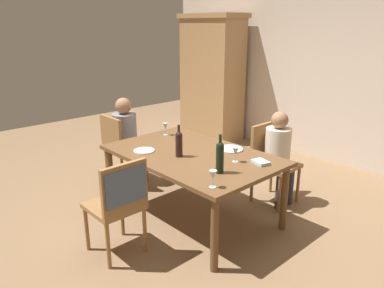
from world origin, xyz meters
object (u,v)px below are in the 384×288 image
(person_woman_host, at_px, (279,151))
(person_man_bearded, at_px, (127,134))
(wine_bottle_tall_green, at_px, (220,156))
(armoire_cabinet, at_px, (212,77))
(chair_left_end, at_px, (120,145))
(dinner_plate_guest_left, at_px, (144,151))
(chair_far_right, at_px, (270,157))
(wine_glass_centre, at_px, (235,152))
(wine_glass_near_left, at_px, (213,175))
(chair_near, at_px, (121,197))
(wine_bottle_dark_red, at_px, (179,143))
(wine_glass_near_right, at_px, (165,126))
(dining_table, at_px, (192,160))
(dinner_plate_host, at_px, (230,149))

(person_woman_host, distance_m, person_man_bearded, 1.94)
(wine_bottle_tall_green, bearing_deg, armoire_cabinet, 135.57)
(chair_left_end, relative_size, dinner_plate_guest_left, 4.16)
(chair_far_right, xyz_separation_m, person_woman_host, (0.11, -0.00, 0.10))
(person_man_bearded, bearing_deg, chair_far_right, 30.31)
(chair_far_right, relative_size, wine_glass_centre, 6.17)
(wine_glass_near_left, bearing_deg, person_man_bearded, 166.74)
(person_woman_host, bearing_deg, chair_left_end, -58.52)
(chair_near, relative_size, wine_bottle_tall_green, 2.55)
(person_man_bearded, height_order, wine_glass_near_left, person_man_bearded)
(chair_far_right, height_order, wine_bottle_dark_red, wine_bottle_dark_red)
(chair_near, relative_size, wine_bottle_dark_red, 2.78)
(chair_far_right, height_order, chair_left_end, same)
(chair_near, xyz_separation_m, wine_glass_near_right, (-0.83, 1.17, 0.24))
(armoire_cabinet, xyz_separation_m, wine_glass_near_right, (1.29, -2.11, -0.26))
(chair_near, xyz_separation_m, person_woman_host, (0.30, 1.91, 0.04))
(armoire_cabinet, distance_m, dining_table, 3.09)
(dining_table, xyz_separation_m, wine_bottle_tall_green, (0.56, -0.18, 0.23))
(chair_left_end, distance_m, chair_near, 1.64)
(wine_bottle_dark_red, xyz_separation_m, wine_glass_near_right, (-0.69, 0.38, -0.04))
(wine_bottle_dark_red, distance_m, dinner_plate_guest_left, 0.43)
(wine_bottle_tall_green, height_order, dinner_plate_guest_left, wine_bottle_tall_green)
(chair_near, height_order, person_woman_host, person_woman_host)
(wine_bottle_tall_green, bearing_deg, wine_glass_near_right, 162.79)
(chair_near, relative_size, wine_glass_near_left, 6.17)
(armoire_cabinet, height_order, dining_table, armoire_cabinet)
(wine_bottle_tall_green, distance_m, dinner_plate_host, 0.68)
(person_woman_host, height_order, wine_glass_near_right, person_woman_host)
(chair_far_right, bearing_deg, armoire_cabinet, -120.70)
(chair_near, distance_m, wine_glass_near_right, 1.45)
(dining_table, relative_size, wine_glass_centre, 11.98)
(wine_bottle_tall_green, relative_size, wine_glass_centre, 2.42)
(person_man_bearded, xyz_separation_m, wine_glass_near_left, (2.01, -0.47, 0.18))
(person_woman_host, bearing_deg, wine_bottle_dark_red, -21.66)
(chair_far_right, height_order, wine_glass_near_right, chair_far_right)
(armoire_cabinet, bearing_deg, chair_left_end, -73.37)
(chair_near, bearing_deg, person_woman_host, -9.04)
(wine_bottle_dark_red, height_order, dinner_plate_host, wine_bottle_dark_red)
(chair_left_end, height_order, person_woman_host, person_woman_host)
(wine_glass_near_left, height_order, dinner_plate_host, wine_glass_near_left)
(armoire_cabinet, distance_m, wine_bottle_dark_red, 3.18)
(chair_left_end, height_order, dinner_plate_guest_left, chair_left_end)
(wine_glass_centre, relative_size, dinner_plate_guest_left, 0.67)
(dining_table, distance_m, wine_glass_near_left, 0.88)
(chair_left_end, xyz_separation_m, dinner_plate_host, (1.47, 0.47, 0.21))
(dinner_plate_host, xyz_separation_m, dinner_plate_guest_left, (-0.58, -0.71, 0.00))
(wine_glass_near_left, bearing_deg, person_woman_host, 102.43)
(wine_bottle_tall_green, bearing_deg, wine_glass_centre, 105.33)
(dining_table, distance_m, wine_bottle_tall_green, 0.63)
(person_man_bearded, distance_m, dinner_plate_guest_left, 0.96)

